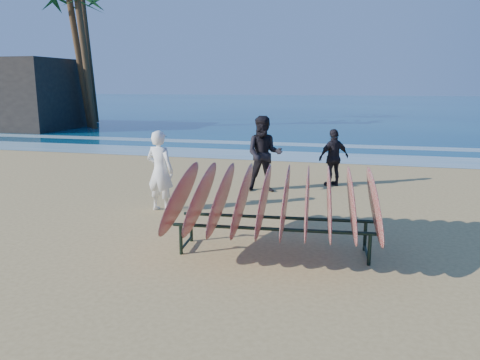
{
  "coord_description": "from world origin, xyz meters",
  "views": [
    {
      "loc": [
        2.1,
        -7.49,
        2.73
      ],
      "look_at": [
        0.0,
        0.8,
        0.95
      ],
      "focal_mm": 35.0,
      "sensor_mm": 36.0,
      "label": 1
    }
  ],
  "objects_px": {
    "person_white": "(160,171)",
    "person_dark_a": "(264,154)",
    "person_dark_b": "(334,158)",
    "palm_mid": "(76,3)",
    "surfboard_rack": "(275,199)"
  },
  "relations": [
    {
      "from": "person_white",
      "to": "palm_mid",
      "type": "distance_m",
      "value": 21.27
    },
    {
      "from": "person_white",
      "to": "person_dark_a",
      "type": "xyz_separation_m",
      "value": [
        1.81,
        2.34,
        0.09
      ]
    },
    {
      "from": "surfboard_rack",
      "to": "palm_mid",
      "type": "bearing_deg",
      "value": 124.36
    },
    {
      "from": "surfboard_rack",
      "to": "person_dark_b",
      "type": "relative_size",
      "value": 2.19
    },
    {
      "from": "person_dark_b",
      "to": "palm_mid",
      "type": "bearing_deg",
      "value": -76.97
    },
    {
      "from": "person_dark_a",
      "to": "palm_mid",
      "type": "bearing_deg",
      "value": 126.81
    },
    {
      "from": "person_dark_a",
      "to": "palm_mid",
      "type": "height_order",
      "value": "palm_mid"
    },
    {
      "from": "surfboard_rack",
      "to": "palm_mid",
      "type": "height_order",
      "value": "palm_mid"
    },
    {
      "from": "surfboard_rack",
      "to": "person_dark_b",
      "type": "distance_m",
      "value": 5.44
    },
    {
      "from": "person_dark_a",
      "to": "person_dark_b",
      "type": "bearing_deg",
      "value": 25.15
    },
    {
      "from": "surfboard_rack",
      "to": "palm_mid",
      "type": "relative_size",
      "value": 0.42
    },
    {
      "from": "person_dark_a",
      "to": "palm_mid",
      "type": "xyz_separation_m",
      "value": [
        -13.97,
        13.89,
        6.3
      ]
    },
    {
      "from": "surfboard_rack",
      "to": "person_white",
      "type": "height_order",
      "value": "person_white"
    },
    {
      "from": "person_dark_b",
      "to": "palm_mid",
      "type": "distance_m",
      "value": 21.22
    },
    {
      "from": "surfboard_rack",
      "to": "palm_mid",
      "type": "distance_m",
      "value": 24.41
    }
  ]
}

